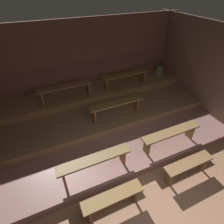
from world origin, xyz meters
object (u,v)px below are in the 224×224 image
bench_lower_left (94,161)px  bench_upper_left (66,88)px  pail_upper (159,70)px  bench_floor_right (188,165)px  bench_middle_center (116,105)px  bench_floor_left (113,199)px  bench_upper_right (125,76)px  bench_lower_right (171,134)px

bench_lower_left → bench_upper_left: (-0.00, 2.49, 0.45)m
bench_lower_left → pail_upper: (3.65, 2.81, 0.22)m
bench_floor_right → pail_upper: (1.73, 3.57, 0.46)m
bench_lower_left → bench_middle_center: bearing=50.3°
bench_middle_center → pail_upper: 2.88m
bench_floor_left → bench_lower_left: bench_lower_left is taller
bench_upper_left → pail_upper: bench_upper_left is taller
bench_lower_left → bench_middle_center: 1.81m
bench_floor_right → bench_lower_left: (-1.92, 0.77, 0.24)m
bench_middle_center → bench_upper_right: bench_upper_right is taller
bench_lower_right → bench_middle_center: size_ratio=1.02×
bench_lower_right → bench_upper_left: bearing=128.8°
bench_floor_left → bench_floor_right: same height
bench_lower_right → bench_upper_left: bench_upper_left is taller
pail_upper → bench_upper_left: bearing=-175.1°
bench_floor_left → bench_floor_right: (1.83, 0.00, 0.00)m
bench_floor_right → bench_middle_center: (-0.77, 2.15, 0.46)m
bench_middle_center → bench_upper_left: (-1.15, 1.11, 0.23)m
bench_lower_right → bench_upper_right: 2.53m
bench_upper_left → pail_upper: bearing=4.9°
bench_middle_center → pail_upper: size_ratio=5.50×
bench_upper_right → pail_upper: 1.69m
bench_middle_center → bench_upper_left: bench_upper_left is taller
bench_upper_left → bench_upper_right: same height
bench_upper_left → pail_upper: size_ratio=5.78×
bench_lower_left → bench_middle_center: bench_middle_center is taller
bench_floor_right → bench_floor_left: bearing=180.0°
bench_floor_left → bench_middle_center: (1.06, 2.15, 0.46)m
bench_lower_right → bench_middle_center: bearing=121.7°
bench_floor_right → bench_upper_left: (-1.92, 3.26, 0.69)m
bench_floor_left → pail_upper: pail_upper is taller
bench_floor_right → bench_lower_right: 0.81m
bench_floor_left → bench_upper_right: (1.92, 3.26, 0.69)m
bench_lower_right → pail_upper: pail_upper is taller
bench_floor_right → bench_upper_left: 3.85m
bench_upper_left → bench_middle_center: bearing=-44.0°
bench_upper_left → bench_upper_right: bearing=0.0°
bench_floor_right → bench_upper_left: size_ratio=0.73×
bench_lower_left → bench_floor_right: bearing=-21.9°
bench_middle_center → bench_upper_right: (0.86, 1.11, 0.23)m
bench_floor_left → bench_upper_right: bench_upper_right is taller
bench_floor_left → bench_upper_left: bench_upper_left is taller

